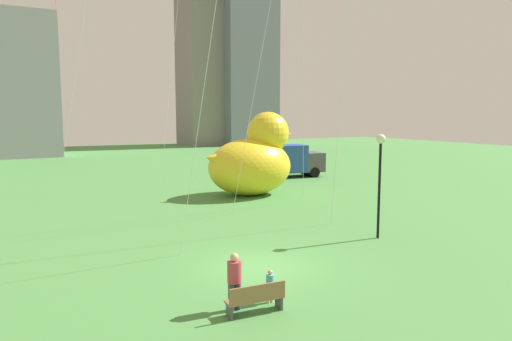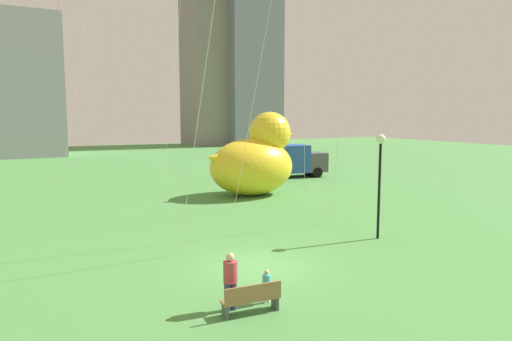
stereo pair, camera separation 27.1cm
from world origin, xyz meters
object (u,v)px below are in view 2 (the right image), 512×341
object	(u,v)px
park_bench	(252,298)
person_child	(266,285)
giant_inflatable_duck	(255,160)
box_truck	(290,161)
lamppost	(380,162)
person_adult	(230,279)

from	to	relation	value
park_bench	person_child	xyz separation A→B (m)	(0.78, 0.51, 0.08)
person_child	giant_inflatable_duck	distance (m)	18.78
giant_inflatable_duck	box_truck	size ratio (longest dim) A/B	1.09
giant_inflatable_duck	lamppost	xyz separation A→B (m)	(-0.68, -12.72, 1.05)
person_adult	person_child	distance (m)	1.23
person_child	lamppost	bearing A→B (deg)	25.13
person_child	lamppost	size ratio (longest dim) A/B	0.21
park_bench	lamppost	distance (m)	10.30
box_truck	person_child	bearing A→B (deg)	-124.73
person_child	box_truck	bearing A→B (deg)	55.27
person_child	giant_inflatable_duck	bearing A→B (deg)	62.05
person_child	park_bench	bearing A→B (deg)	-146.87
park_bench	person_child	size ratio (longest dim) A/B	1.72
lamppost	giant_inflatable_duck	bearing A→B (deg)	86.93
person_adult	giant_inflatable_duck	size ratio (longest dim) A/B	0.24
person_child	lamppost	xyz separation A→B (m)	(8.08, 3.79, 2.93)
giant_inflatable_duck	person_adult	bearing A→B (deg)	-121.11
person_adult	giant_inflatable_duck	bearing A→B (deg)	58.89
park_bench	person_adult	xyz separation A→B (m)	(-0.39, 0.56, 0.46)
person_adult	giant_inflatable_duck	distance (m)	19.28
person_adult	lamppost	bearing A→B (deg)	22.00
person_adult	person_child	bearing A→B (deg)	-2.52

